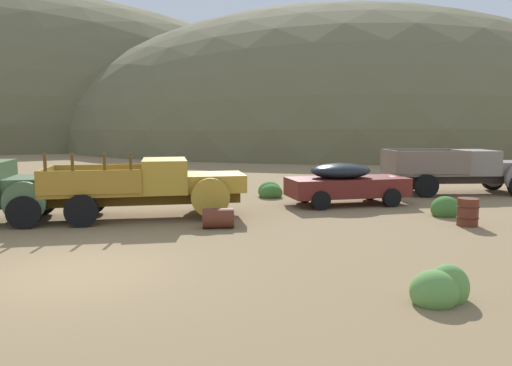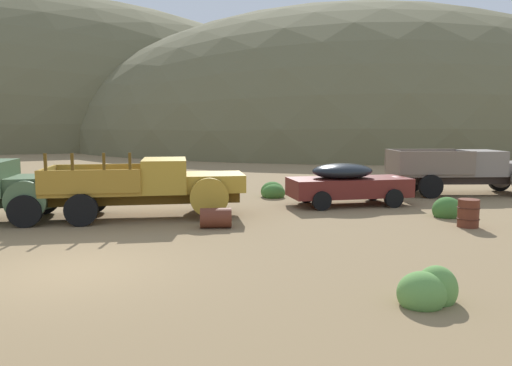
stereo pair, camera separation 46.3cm
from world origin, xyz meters
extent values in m
plane|color=olive|center=(0.00, 0.00, 0.00)|extent=(300.00, 300.00, 0.00)
ellipsoid|color=brown|center=(-12.64, 77.34, 0.00)|extent=(102.32, 69.41, 46.02)
ellipsoid|color=brown|center=(33.83, 57.92, 0.00)|extent=(80.88, 77.70, 38.03)
ellipsoid|color=brown|center=(65.69, 65.09, 0.00)|extent=(118.24, 71.00, 24.88)
cube|color=#47603D|center=(-1.34, 5.93, 1.11)|extent=(1.94, 1.90, 0.55)
cube|color=#B7B2A8|center=(-0.51, 5.86, 1.09)|extent=(0.19, 1.20, 0.44)
cylinder|color=#47603D|center=(-1.67, 4.92, 0.76)|extent=(1.21, 0.29, 1.20)
cylinder|color=#47603D|center=(-1.49, 6.99, 0.76)|extent=(1.21, 0.29, 1.20)
cube|color=black|center=(-2.30, 6.02, 1.57)|extent=(0.20, 1.70, 0.59)
cylinder|color=black|center=(-1.68, 4.87, 0.48)|extent=(0.98, 0.36, 0.96)
cylinder|color=black|center=(-1.48, 7.04, 0.48)|extent=(0.98, 0.36, 0.96)
cube|color=#593D12|center=(1.86, 5.56, 0.66)|extent=(5.97, 1.60, 0.36)
cube|color=#B28928|center=(4.02, 5.34, 1.11)|extent=(2.03, 1.98, 0.55)
cube|color=#B7B2A8|center=(4.88, 5.25, 1.09)|extent=(0.20, 1.24, 0.44)
cylinder|color=#B28928|center=(3.66, 4.30, 0.76)|extent=(1.21, 0.30, 1.20)
cylinder|color=#B28928|center=(3.88, 6.43, 0.76)|extent=(1.21, 0.30, 1.20)
cube|color=#B28928|center=(2.41, 5.50, 1.36)|extent=(1.57, 2.20, 1.05)
cube|color=black|center=(3.02, 5.44, 1.57)|extent=(0.23, 1.75, 0.59)
cube|color=#A47826|center=(0.25, 5.72, 0.90)|extent=(3.18, 2.45, 0.12)
cube|color=#A47826|center=(0.14, 4.65, 1.31)|extent=(2.97, 0.40, 0.70)
cube|color=#A47826|center=(0.36, 6.80, 1.31)|extent=(2.97, 0.40, 0.70)
cube|color=#A47826|center=(-1.17, 5.87, 1.31)|extent=(0.32, 2.16, 0.70)
cube|color=#593D12|center=(-1.04, 4.77, 1.91)|extent=(0.09, 0.09, 0.50)
cube|color=#593D12|center=(-0.30, 4.69, 1.91)|extent=(0.09, 0.09, 0.50)
cube|color=#593D12|center=(0.59, 4.60, 1.91)|extent=(0.09, 0.09, 0.50)
cube|color=#593D12|center=(1.33, 4.53, 1.91)|extent=(0.09, 0.09, 0.50)
cylinder|color=black|center=(3.89, 6.49, 0.48)|extent=(0.98, 0.38, 0.96)
cylinder|color=black|center=(-0.11, 4.63, 0.48)|extent=(0.98, 0.38, 0.96)
cylinder|color=black|center=(0.12, 6.87, 0.48)|extent=(0.98, 0.38, 0.96)
cube|color=maroon|center=(9.19, 6.04, 0.68)|extent=(4.50, 1.99, 0.68)
ellipsoid|color=black|center=(8.93, 6.06, 1.28)|extent=(2.37, 1.67, 0.57)
ellipsoid|color=maroon|center=(11.18, 5.94, 0.75)|extent=(1.04, 1.46, 0.61)
cylinder|color=black|center=(10.51, 5.09, 0.34)|extent=(0.69, 0.23, 0.68)
cylinder|color=black|center=(10.60, 6.85, 0.34)|extent=(0.69, 0.23, 0.68)
cylinder|color=black|center=(7.78, 5.23, 0.34)|extent=(0.69, 0.23, 0.68)
cylinder|color=black|center=(7.87, 6.99, 0.34)|extent=(0.69, 0.23, 0.68)
cube|color=#3D322D|center=(15.32, 7.32, 0.66)|extent=(6.25, 2.28, 0.36)
cylinder|color=slate|center=(17.51, 7.82, 0.76)|extent=(1.21, 0.44, 1.20)
cube|color=slate|center=(15.90, 7.19, 1.36)|extent=(1.82, 2.16, 1.05)
cube|color=black|center=(16.53, 7.05, 1.57)|extent=(0.40, 1.57, 0.59)
cube|color=#746354|center=(13.67, 7.70, 0.90)|extent=(3.49, 2.61, 0.12)
cube|color=#746354|center=(13.45, 6.74, 1.43)|extent=(3.08, 0.79, 0.95)
cube|color=#746354|center=(13.89, 8.66, 1.43)|extent=(3.08, 0.79, 0.95)
cube|color=#746354|center=(12.20, 8.03, 1.43)|extent=(0.53, 1.94, 0.95)
cylinder|color=black|center=(17.52, 7.87, 0.48)|extent=(1.00, 0.49, 0.96)
cylinder|color=black|center=(13.19, 6.76, 0.48)|extent=(1.00, 0.49, 0.96)
cylinder|color=black|center=(13.64, 8.76, 0.48)|extent=(1.00, 0.49, 0.96)
cylinder|color=#5B2819|center=(3.69, 3.35, 0.29)|extent=(0.99, 0.73, 0.58)
cylinder|color=#5B2819|center=(10.86, 1.55, 0.41)|extent=(0.60, 0.60, 0.82)
torus|color=#401C11|center=(10.86, 1.55, 0.58)|extent=(0.64, 0.64, 0.03)
torus|color=#401C11|center=(10.86, 1.55, 0.25)|extent=(0.64, 0.64, 0.03)
ellipsoid|color=#5B8E42|center=(6.08, -3.47, 0.16)|extent=(0.76, 0.68, 0.57)
ellipsoid|color=#5B8E42|center=(6.24, -3.49, 0.22)|extent=(0.73, 0.66, 0.80)
ellipsoid|color=#5B8E42|center=(5.90, -3.57, 0.20)|extent=(0.83, 0.75, 0.73)
ellipsoid|color=#3D702D|center=(7.09, 8.87, 0.22)|extent=(0.98, 0.88, 0.80)
ellipsoid|color=#3D702D|center=(7.05, 8.58, 0.19)|extent=(0.97, 0.87, 0.71)
ellipsoid|color=#3D702D|center=(11.59, 3.07, 0.17)|extent=(0.80, 0.72, 0.62)
ellipsoid|color=#3D702D|center=(11.26, 3.07, 0.23)|extent=(0.96, 0.86, 0.84)
ellipsoid|color=#3D702D|center=(11.30, 3.08, 0.17)|extent=(0.67, 0.60, 0.62)
camera|label=1|loc=(0.78, -10.28, 2.99)|focal=34.19mm
camera|label=2|loc=(1.23, -10.40, 2.99)|focal=34.19mm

